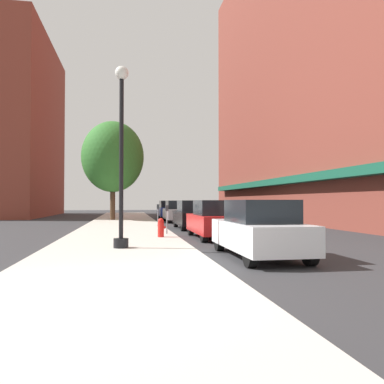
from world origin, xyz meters
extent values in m
plane|color=#2D2D30|center=(4.00, 18.00, 0.00)|extent=(90.00, 90.00, 0.00)
cube|color=#B7B2A8|center=(0.00, 19.00, 0.06)|extent=(4.80, 50.00, 0.12)
cube|color=brown|center=(15.00, 22.00, 13.38)|extent=(6.00, 40.00, 26.76)
cube|color=#144C38|center=(11.65, 22.00, 3.10)|extent=(0.90, 34.00, 0.50)
cube|color=brown|center=(-11.00, 37.00, 9.47)|extent=(6.00, 18.00, 18.93)
cylinder|color=black|center=(0.06, 5.97, 0.27)|extent=(0.48, 0.48, 0.30)
cylinder|color=black|center=(0.06, 5.97, 3.02)|extent=(0.14, 0.14, 5.20)
sphere|color=silver|center=(0.06, 5.97, 5.80)|extent=(0.44, 0.44, 0.44)
cylinder|color=red|center=(1.64, 9.44, 0.43)|extent=(0.26, 0.26, 0.62)
sphere|color=red|center=(1.64, 9.44, 0.79)|extent=(0.24, 0.24, 0.24)
cylinder|color=red|center=(1.78, 9.44, 0.52)|extent=(0.12, 0.10, 0.10)
cylinder|color=slate|center=(2.05, 16.23, 0.65)|extent=(0.06, 0.06, 1.05)
cube|color=#33383D|center=(2.05, 16.23, 1.30)|extent=(0.14, 0.09, 0.26)
cylinder|color=slate|center=(2.05, 10.99, 0.65)|extent=(0.06, 0.06, 1.05)
cube|color=#33383D|center=(2.05, 10.99, 1.30)|extent=(0.14, 0.09, 0.26)
cylinder|color=#422D1E|center=(-0.92, 24.61, 1.72)|extent=(0.40, 0.40, 3.20)
ellipsoid|color=#2D6B28|center=(-0.92, 24.61, 5.18)|extent=(4.93, 4.93, 5.67)
cylinder|color=black|center=(3.22, 5.60, 0.32)|extent=(0.22, 0.64, 0.64)
cylinder|color=black|center=(4.78, 5.60, 0.32)|extent=(0.22, 0.64, 0.64)
cylinder|color=black|center=(3.22, 2.40, 0.32)|extent=(0.22, 0.64, 0.64)
cylinder|color=black|center=(4.78, 2.40, 0.32)|extent=(0.22, 0.64, 0.64)
cube|color=silver|center=(4.00, 4.00, 0.64)|extent=(1.80, 4.30, 0.76)
cube|color=black|center=(4.00, 3.85, 1.34)|extent=(1.56, 2.20, 0.64)
cylinder|color=black|center=(3.22, 11.32, 0.32)|extent=(0.22, 0.64, 0.64)
cylinder|color=black|center=(4.78, 11.32, 0.32)|extent=(0.22, 0.64, 0.64)
cylinder|color=black|center=(3.22, 8.12, 0.32)|extent=(0.22, 0.64, 0.64)
cylinder|color=black|center=(4.78, 8.12, 0.32)|extent=(0.22, 0.64, 0.64)
cube|color=red|center=(4.00, 9.72, 0.64)|extent=(1.80, 4.30, 0.76)
cube|color=black|center=(4.00, 9.57, 1.34)|extent=(1.56, 2.20, 0.64)
cylinder|color=black|center=(3.22, 17.05, 0.32)|extent=(0.22, 0.64, 0.64)
cylinder|color=black|center=(4.78, 17.05, 0.32)|extent=(0.22, 0.64, 0.64)
cylinder|color=black|center=(3.22, 13.85, 0.32)|extent=(0.22, 0.64, 0.64)
cylinder|color=black|center=(4.78, 13.85, 0.32)|extent=(0.22, 0.64, 0.64)
cube|color=black|center=(4.00, 15.45, 0.64)|extent=(1.80, 4.30, 0.76)
cube|color=black|center=(4.00, 15.30, 1.34)|extent=(1.56, 2.20, 0.64)
cylinder|color=black|center=(3.22, 24.17, 0.32)|extent=(0.22, 0.64, 0.64)
cylinder|color=black|center=(4.78, 24.17, 0.32)|extent=(0.22, 0.64, 0.64)
cylinder|color=black|center=(3.22, 20.97, 0.32)|extent=(0.22, 0.64, 0.64)
cylinder|color=black|center=(4.78, 20.97, 0.32)|extent=(0.22, 0.64, 0.64)
cube|color=#B2B2BA|center=(4.00, 22.57, 0.64)|extent=(1.80, 4.30, 0.76)
cube|color=black|center=(4.00, 22.42, 1.34)|extent=(1.56, 2.20, 0.64)
cylinder|color=black|center=(3.22, 30.33, 0.32)|extent=(0.22, 0.64, 0.64)
cylinder|color=black|center=(4.78, 30.33, 0.32)|extent=(0.22, 0.64, 0.64)
cylinder|color=black|center=(3.22, 27.13, 0.32)|extent=(0.22, 0.64, 0.64)
cylinder|color=black|center=(4.78, 27.13, 0.32)|extent=(0.22, 0.64, 0.64)
cube|color=#1E389E|center=(4.00, 28.73, 0.64)|extent=(1.80, 4.30, 0.76)
cube|color=black|center=(4.00, 28.58, 1.34)|extent=(1.56, 2.20, 0.64)
camera|label=1|loc=(0.26, -6.59, 1.63)|focal=35.79mm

